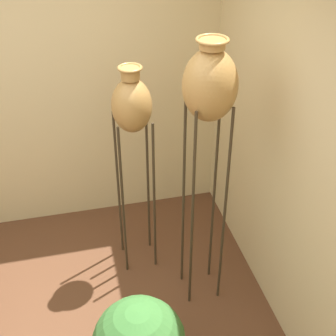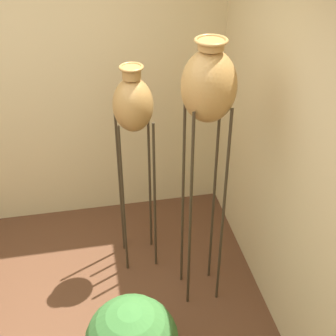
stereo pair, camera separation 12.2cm
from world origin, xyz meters
name	(u,v)px [view 1 (the left image)]	position (x,y,z in m)	size (l,w,h in m)	color
wall_back	(9,85)	(0.00, 1.78, 1.35)	(7.50, 0.06, 2.70)	beige
wall_right	(322,179)	(1.78, 0.00, 1.35)	(0.06, 7.50, 2.70)	beige
vase_stand_tall	(210,91)	(1.28, 0.56, 1.70)	(0.34, 0.34, 2.02)	#382D1E
vase_stand_medium	(132,110)	(0.87, 1.00, 1.40)	(0.28, 0.28, 1.72)	#382D1E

